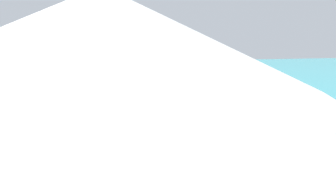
% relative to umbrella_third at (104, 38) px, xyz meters
% --- Properties ---
extents(umbrella_third, '(2.25, 2.25, 2.78)m').
position_rel_umbrella_third_xyz_m(umbrella_third, '(0.00, 0.00, 0.00)').
color(umbrella_third, olive).
rests_on(umbrella_third, ground).
extents(umbrella_fourth, '(1.96, 1.96, 2.77)m').
position_rel_umbrella_third_xyz_m(umbrella_fourth, '(0.25, 4.13, 0.06)').
color(umbrella_fourth, '#4C4C51').
rests_on(umbrella_fourth, ground).
extents(lounger_fourth_shoreside, '(1.26, 0.73, 0.57)m').
position_rel_umbrella_third_xyz_m(lounger_fourth_shoreside, '(1.30, 5.07, -2.20)').
color(lounger_fourth_shoreside, yellow).
rests_on(lounger_fourth_shoreside, ground).
extents(umbrella_fifth, '(1.95, 1.95, 2.45)m').
position_rel_umbrella_third_xyz_m(umbrella_fifth, '(0.02, 8.54, -0.23)').
color(umbrella_fifth, '#4C4C51').
rests_on(umbrella_fifth, ground).
extents(lounger_fifth_shoreside, '(1.40, 0.91, 0.50)m').
position_rel_umbrella_third_xyz_m(lounger_fifth_shoreside, '(1.13, 9.84, -2.19)').
color(lounger_fifth_shoreside, blue).
rests_on(lounger_fifth_shoreside, ground).
extents(lounger_fifth_inland, '(1.32, 0.72, 0.56)m').
position_rel_umbrella_third_xyz_m(lounger_fifth_inland, '(1.06, 7.56, -2.13)').
color(lounger_fifth_inland, '#4CA572').
rests_on(lounger_fifth_inland, ground).
extents(umbrella_farthest, '(1.99, 1.99, 2.72)m').
position_rel_umbrella_third_xyz_m(umbrella_farthest, '(0.04, 12.49, 0.02)').
color(umbrella_farthest, olive).
rests_on(umbrella_farthest, ground).
extents(lounger_farthest_shoreside, '(1.29, 0.82, 0.55)m').
position_rel_umbrella_third_xyz_m(lounger_farthest_shoreside, '(1.00, 13.49, -2.18)').
color(lounger_farthest_shoreside, white).
rests_on(lounger_farthest_shoreside, ground).
extents(lounger_farthest_inland, '(1.27, 0.65, 0.62)m').
position_rel_umbrella_third_xyz_m(lounger_farthest_inland, '(1.17, 11.58, -2.14)').
color(lounger_farthest_inland, '#4CA572').
rests_on(lounger_farthest_inland, ground).
extents(cooler_box, '(0.34, 0.46, 0.35)m').
position_rel_umbrella_third_xyz_m(cooler_box, '(-1.08, 7.37, -2.27)').
color(cooler_box, red).
rests_on(cooler_box, ground).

